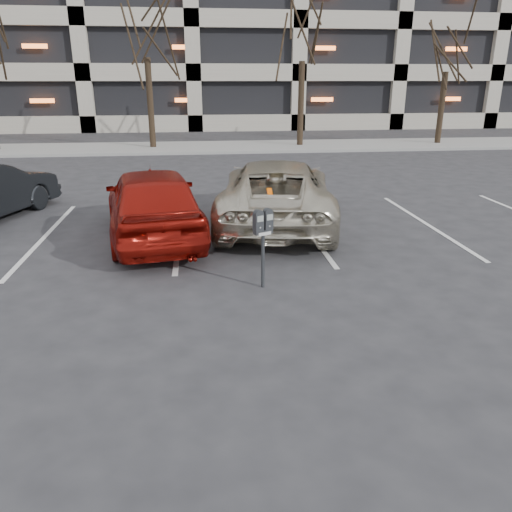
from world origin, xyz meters
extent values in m
plane|color=#28282B|center=(0.00, 0.00, 0.00)|extent=(140.00, 140.00, 0.00)
cube|color=gray|center=(0.00, 16.00, 0.06)|extent=(80.00, 4.00, 0.12)
cube|color=silver|center=(-4.20, 2.30, 0.01)|extent=(0.10, 5.20, 0.00)
cube|color=silver|center=(-1.40, 2.30, 0.01)|extent=(0.10, 5.20, 0.00)
cube|color=silver|center=(1.40, 2.30, 0.01)|extent=(0.10, 5.20, 0.00)
cube|color=silver|center=(4.20, 2.30, 0.01)|extent=(0.10, 5.20, 0.00)
cylinder|color=black|center=(-3.00, 16.00, 2.01)|extent=(0.28, 0.28, 4.03)
cylinder|color=black|center=(4.00, 16.00, 1.95)|extent=(0.28, 0.28, 3.90)
cylinder|color=black|center=(11.00, 16.00, 1.73)|extent=(0.28, 0.28, 3.46)
cylinder|color=black|center=(0.01, -0.91, 0.45)|extent=(0.06, 0.06, 0.90)
cube|color=black|center=(0.01, -0.91, 0.92)|extent=(0.31, 0.22, 0.06)
cube|color=silver|center=(0.04, -0.96, 0.90)|extent=(0.20, 0.10, 0.05)
cube|color=gray|center=(-0.04, -1.00, 1.15)|extent=(0.10, 0.05, 0.09)
cube|color=gray|center=(0.12, -0.93, 1.15)|extent=(0.10, 0.05, 0.09)
imported|color=beige|center=(0.79, 2.75, 0.73)|extent=(3.23, 5.55, 1.45)
cube|color=#F45A05|center=(0.44, 1.84, 1.46)|extent=(0.10, 0.20, 0.01)
imported|color=maroon|center=(-1.88, 1.92, 0.76)|extent=(2.48, 4.68, 1.52)
camera|label=1|loc=(-0.94, -8.18, 3.13)|focal=35.00mm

